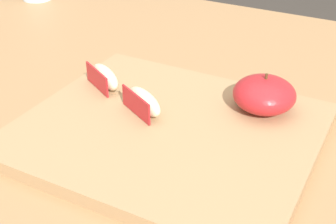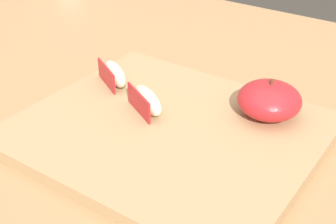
{
  "view_description": "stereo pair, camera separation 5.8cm",
  "coord_description": "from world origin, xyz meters",
  "px_view_note": "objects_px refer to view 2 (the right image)",
  "views": [
    {
      "loc": [
        0.27,
        -0.51,
        1.1
      ],
      "look_at": [
        0.03,
        -0.07,
        0.8
      ],
      "focal_mm": 50.49,
      "sensor_mm": 36.0,
      "label": 1
    },
    {
      "loc": [
        0.32,
        -0.48,
        1.1
      ],
      "look_at": [
        0.03,
        -0.07,
        0.8
      ],
      "focal_mm": 50.49,
      "sensor_mm": 36.0,
      "label": 2
    }
  ],
  "objects_px": {
    "apple_wedge_near_knife": "(114,74)",
    "apple_wedge_middle": "(147,100)",
    "apple_half_skin_up": "(269,100)",
    "cutting_board": "(168,131)"
  },
  "relations": [
    {
      "from": "cutting_board",
      "to": "apple_wedge_near_knife",
      "type": "height_order",
      "value": "apple_wedge_near_knife"
    },
    {
      "from": "apple_wedge_near_knife",
      "to": "apple_wedge_middle",
      "type": "bearing_deg",
      "value": -22.32
    },
    {
      "from": "apple_wedge_middle",
      "to": "apple_wedge_near_knife",
      "type": "relative_size",
      "value": 1.0
    },
    {
      "from": "apple_half_skin_up",
      "to": "apple_wedge_middle",
      "type": "bearing_deg",
      "value": -149.47
    },
    {
      "from": "apple_half_skin_up",
      "to": "apple_wedge_near_knife",
      "type": "relative_size",
      "value": 1.14
    },
    {
      "from": "apple_half_skin_up",
      "to": "cutting_board",
      "type": "bearing_deg",
      "value": -134.22
    },
    {
      "from": "cutting_board",
      "to": "apple_wedge_middle",
      "type": "bearing_deg",
      "value": 161.7
    },
    {
      "from": "apple_wedge_middle",
      "to": "apple_wedge_near_knife",
      "type": "distance_m",
      "value": 0.09
    },
    {
      "from": "apple_wedge_middle",
      "to": "apple_wedge_near_knife",
      "type": "xyz_separation_m",
      "value": [
        -0.09,
        0.04,
        0.0
      ]
    },
    {
      "from": "cutting_board",
      "to": "apple_wedge_middle",
      "type": "relative_size",
      "value": 4.99
    }
  ]
}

